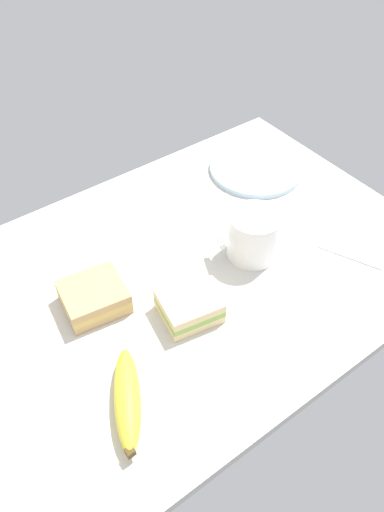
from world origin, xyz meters
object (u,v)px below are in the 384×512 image
plate_of_food (256,168)px  sandwich_main (94,297)px  coffee_mug_black (253,235)px  banana (127,399)px  sandwich_side (189,306)px  paper_napkin (359,238)px

plate_of_food → sandwich_main: (-48.06, -12.75, 1.60)cm
plate_of_food → coffee_mug_black: 26.86cm
banana → sandwich_main: bearing=74.7°
coffee_mug_black → sandwich_side: bearing=-165.3°
sandwich_main → sandwich_side: 16.34cm
paper_napkin → sandwich_side: bearing=172.7°
plate_of_food → banana: size_ratio=1.26×
sandwich_main → coffee_mug_black: bearing=-12.3°
sandwich_side → paper_napkin: sandwich_side is taller
sandwich_side → banana: 19.06cm
sandwich_main → paper_napkin: (49.37, -16.03, -2.05)cm
plate_of_food → coffee_mug_black: bearing=-133.4°
plate_of_food → paper_napkin: 28.82cm
sandwich_main → paper_napkin: 51.95cm
sandwich_side → banana: sandwich_side is taller
banana → plate_of_food: bearing=31.1°
plate_of_food → sandwich_side: size_ratio=1.94×
banana → paper_napkin: size_ratio=1.33×
paper_napkin → coffee_mug_black: bearing=154.1°
coffee_mug_black → banana: (-35.14, -12.95, -2.87)cm
banana → paper_napkin: 54.82cm
sandwich_side → sandwich_main: bearing=136.6°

